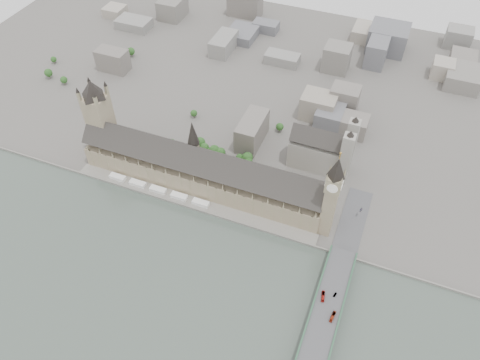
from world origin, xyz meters
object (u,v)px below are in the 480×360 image
at_px(palace_of_westminster, 202,171).
at_px(westminster_abbey, 323,150).
at_px(red_bus_north, 323,296).
at_px(car_approach, 361,210).
at_px(elizabeth_tower, 332,192).
at_px(westminster_bridge, 324,320).
at_px(victoria_tower, 99,116).
at_px(car_silver, 335,295).
at_px(red_bus_south, 333,316).

relative_size(palace_of_westminster, westminster_abbey, 3.90).
distance_m(red_bus_north, car_approach, 109.18).
bearing_deg(elizabeth_tower, westminster_bridge, -75.89).
distance_m(elizabeth_tower, red_bus_north, 92.53).
relative_size(victoria_tower, car_silver, 21.45).
relative_size(victoria_tower, westminster_abbey, 1.47).
height_order(palace_of_westminster, car_silver, palace_of_westminster).
xyz_separation_m(red_bus_south, car_silver, (-3.07, 21.01, -0.70)).
distance_m(westminster_bridge, red_bus_south, 9.34).
height_order(palace_of_westminster, car_approach, palace_of_westminster).
xyz_separation_m(westminster_bridge, car_silver, (3.18, 23.18, 5.89)).
relative_size(westminster_bridge, westminster_abbey, 4.78).
bearing_deg(westminster_abbey, elizabeth_tower, -72.71).
height_order(palace_of_westminster, red_bus_north, palace_of_westminster).
relative_size(westminster_abbey, car_silver, 14.59).
xyz_separation_m(victoria_tower, westminster_abbey, (232.92, 69.00, -30.12)).
bearing_deg(westminster_abbey, victoria_tower, -163.50).
xyz_separation_m(westminster_abbey, car_silver, (54.25, -159.32, -14.06)).
bearing_deg(car_approach, car_silver, -82.92).
distance_m(victoria_tower, westminster_bridge, 309.91).
relative_size(palace_of_westminster, red_bus_south, 25.13).
bearing_deg(red_bus_north, car_approach, 73.53).
xyz_separation_m(palace_of_westminster, westminster_abbey, (110.92, 75.30, 2.38)).
bearing_deg(palace_of_westminster, red_bus_north, -29.91).
bearing_deg(red_bus_north, westminster_abbey, 94.49).
distance_m(westminster_bridge, car_silver, 24.13).
bearing_deg(palace_of_westminster, westminster_abbey, 34.17).
height_order(palace_of_westminster, red_bus_south, palace_of_westminster).
bearing_deg(palace_of_westminster, red_bus_south, -31.97).
distance_m(elizabeth_tower, car_approach, 63.17).
bearing_deg(red_bus_north, westminster_bridge, -81.71).
xyz_separation_m(elizabeth_tower, red_bus_south, (30.25, -93.33, -46.37)).
bearing_deg(palace_of_westminster, car_silver, -26.96).
distance_m(palace_of_westminster, westminster_abbey, 134.09).
bearing_deg(elizabeth_tower, car_approach, 46.75).
distance_m(westminster_bridge, car_approach, 126.33).
bearing_deg(westminster_abbey, westminster_bridge, -74.36).
relative_size(elizabeth_tower, car_silver, 23.06).
distance_m(westminster_abbey, red_bus_north, 171.59).
distance_m(westminster_abbey, red_bus_south, 189.69).
bearing_deg(westminster_bridge, red_bus_north, 109.06).
relative_size(westminster_abbey, red_bus_south, 6.45).
relative_size(westminster_bridge, car_silver, 69.72).
height_order(elizabeth_tower, car_approach, elizabeth_tower).
bearing_deg(elizabeth_tower, red_bus_south, -72.04).
distance_m(westminster_abbey, car_approach, 80.64).
distance_m(red_bus_south, car_silver, 21.24).
xyz_separation_m(westminster_abbey, car_approach, (55.87, -56.39, -14.16)).
height_order(palace_of_westminster, westminster_abbey, westminster_abbey).
relative_size(westminster_bridge, car_approach, 70.77).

